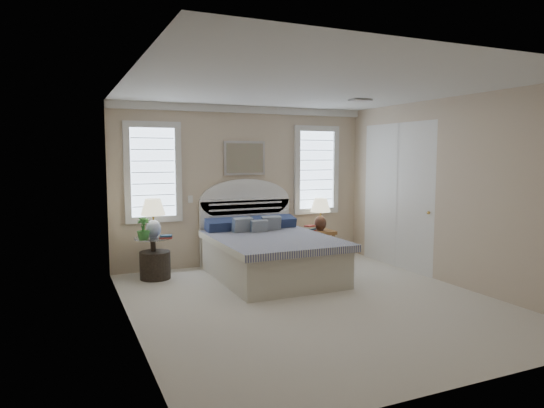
{
  "coord_description": "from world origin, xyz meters",
  "views": [
    {
      "loc": [
        -2.93,
        -5.31,
        1.88
      ],
      "look_at": [
        -0.14,
        1.0,
        1.17
      ],
      "focal_mm": 32.0,
      "sensor_mm": 36.0,
      "label": 1
    }
  ],
  "objects_px": {
    "floor_pot": "(155,265)",
    "lamp_right": "(320,211)",
    "side_table_left": "(153,253)",
    "lamp_left": "(153,214)",
    "bed": "(268,252)",
    "nightstand_right": "(319,239)"
  },
  "relations": [
    {
      "from": "floor_pot",
      "to": "lamp_right",
      "type": "distance_m",
      "value": 3.05
    },
    {
      "from": "side_table_left",
      "to": "floor_pot",
      "type": "relative_size",
      "value": 1.37
    },
    {
      "from": "floor_pot",
      "to": "lamp_left",
      "type": "bearing_deg",
      "value": 119.59
    },
    {
      "from": "lamp_right",
      "to": "bed",
      "type": "bearing_deg",
      "value": -151.64
    },
    {
      "from": "nightstand_right",
      "to": "lamp_right",
      "type": "distance_m",
      "value": 0.5
    },
    {
      "from": "floor_pot",
      "to": "lamp_right",
      "type": "xyz_separation_m",
      "value": [
        2.96,
        0.17,
        0.68
      ]
    },
    {
      "from": "nightstand_right",
      "to": "lamp_right",
      "type": "height_order",
      "value": "lamp_right"
    },
    {
      "from": "nightstand_right",
      "to": "lamp_left",
      "type": "bearing_deg",
      "value": -177.43
    },
    {
      "from": "bed",
      "to": "lamp_left",
      "type": "bearing_deg",
      "value": 161.18
    },
    {
      "from": "nightstand_right",
      "to": "floor_pot",
      "type": "xyz_separation_m",
      "value": [
        -2.93,
        -0.15,
        -0.18
      ]
    },
    {
      "from": "bed",
      "to": "nightstand_right",
      "type": "xyz_separation_m",
      "value": [
        1.3,
        0.69,
        0.0
      ]
    },
    {
      "from": "nightstand_right",
      "to": "lamp_left",
      "type": "distance_m",
      "value": 3.01
    },
    {
      "from": "side_table_left",
      "to": "lamp_left",
      "type": "distance_m",
      "value": 0.61
    },
    {
      "from": "side_table_left",
      "to": "nightstand_right",
      "type": "xyz_separation_m",
      "value": [
        2.95,
        0.1,
        -0.0
      ]
    },
    {
      "from": "nightstand_right",
      "to": "floor_pot",
      "type": "relative_size",
      "value": 1.15
    },
    {
      "from": "lamp_left",
      "to": "bed",
      "type": "bearing_deg",
      "value": -18.82
    },
    {
      "from": "bed",
      "to": "side_table_left",
      "type": "xyz_separation_m",
      "value": [
        -1.65,
        0.59,
        0.0
      ]
    },
    {
      "from": "bed",
      "to": "side_table_left",
      "type": "distance_m",
      "value": 1.75
    },
    {
      "from": "side_table_left",
      "to": "floor_pot",
      "type": "bearing_deg",
      "value": -72.21
    },
    {
      "from": "side_table_left",
      "to": "lamp_right",
      "type": "height_order",
      "value": "lamp_right"
    },
    {
      "from": "lamp_left",
      "to": "lamp_right",
      "type": "relative_size",
      "value": 1.02
    },
    {
      "from": "side_table_left",
      "to": "floor_pot",
      "type": "distance_m",
      "value": 0.18
    }
  ]
}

